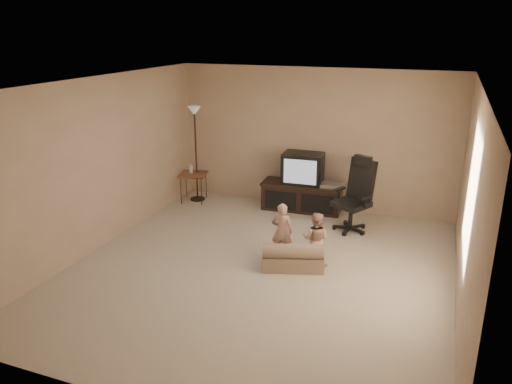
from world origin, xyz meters
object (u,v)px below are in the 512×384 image
floor_lamp (195,133)px  toddler_right (315,239)px  office_chair (354,204)px  toddler_left (282,231)px  tv_stand (303,187)px  child_sofa (293,257)px  side_table (193,174)px

floor_lamp → toddler_right: (2.79, -1.87, -0.91)m
office_chair → toddler_right: bearing=-73.3°
toddler_left → office_chair: bearing=-123.4°
floor_lamp → toddler_right: floor_lamp is taller
tv_stand → child_sofa: tv_stand is taller
tv_stand → toddler_right: size_ratio=1.92×
floor_lamp → child_sofa: bearing=-39.4°
tv_stand → office_chair: bearing=-33.9°
child_sofa → tv_stand: bearing=84.9°
toddler_left → toddler_right: 0.50m
child_sofa → toddler_right: toddler_right is taller
floor_lamp → child_sofa: 3.47m
tv_stand → toddler_left: bearing=-85.7°
floor_lamp → side_table: bearing=-109.3°
side_table → child_sofa: bearing=-37.8°
side_table → child_sofa: 3.27m
office_chair → side_table: office_chair is taller
office_chair → floor_lamp: floor_lamp is taller
side_table → child_sofa: side_table is taller
office_chair → toddler_left: size_ratio=1.46×
floor_lamp → toddler_left: size_ratio=2.14×
tv_stand → child_sofa: size_ratio=1.60×
child_sofa → toddler_right: size_ratio=1.20×
tv_stand → office_chair: office_chair is taller
side_table → floor_lamp: floor_lamp is taller
floor_lamp → child_sofa: size_ratio=1.92×
office_chair → side_table: (-3.08, 0.32, 0.08)m
office_chair → toddler_left: bearing=-90.9°
child_sofa → toddler_right: (0.25, 0.21, 0.22)m
toddler_left → child_sofa: bearing=130.0°
tv_stand → office_chair: size_ratio=1.22×
side_table → child_sofa: size_ratio=0.79×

